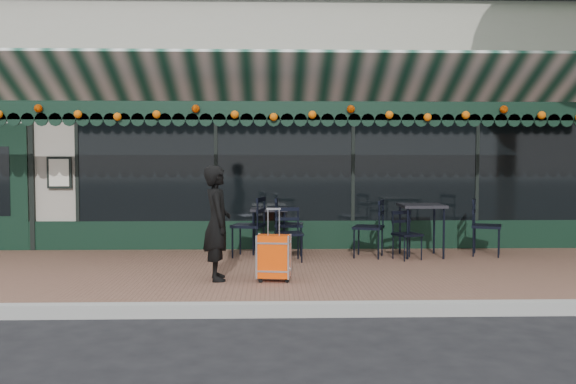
{
  "coord_description": "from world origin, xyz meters",
  "views": [
    {
      "loc": [
        -0.04,
        -6.69,
        1.72
      ],
      "look_at": [
        0.19,
        1.6,
        1.28
      ],
      "focal_mm": 38.0,
      "sensor_mm": 36.0,
      "label": 1
    }
  ],
  "objects_px": {
    "chair_a_front": "(407,235)",
    "chair_b_left": "(248,226)",
    "woman": "(217,223)",
    "chair_a_right": "(487,227)",
    "chair_a_left": "(368,228)",
    "cafe_table_a": "(422,210)",
    "cafe_table_b": "(269,213)",
    "suitcase": "(274,257)",
    "chair_b_front": "(289,234)",
    "chair_b_right": "(289,226)"
  },
  "relations": [
    {
      "from": "chair_a_front",
      "to": "chair_b_left",
      "type": "xyz_separation_m",
      "value": [
        -2.51,
        0.34,
        0.11
      ]
    },
    {
      "from": "woman",
      "to": "chair_a_right",
      "type": "xyz_separation_m",
      "value": [
        4.23,
        1.91,
        -0.27
      ]
    },
    {
      "from": "woman",
      "to": "chair_a_left",
      "type": "xyz_separation_m",
      "value": [
        2.27,
        1.8,
        -0.27
      ]
    },
    {
      "from": "chair_a_left",
      "to": "chair_a_front",
      "type": "bearing_deg",
      "value": 85.79
    },
    {
      "from": "cafe_table_a",
      "to": "cafe_table_b",
      "type": "xyz_separation_m",
      "value": [
        -2.48,
        0.44,
        -0.08
      ]
    },
    {
      "from": "woman",
      "to": "chair_a_right",
      "type": "bearing_deg",
      "value": -76.09
    },
    {
      "from": "woman",
      "to": "suitcase",
      "type": "distance_m",
      "value": 0.86
    },
    {
      "from": "cafe_table_b",
      "to": "chair_a_right",
      "type": "height_order",
      "value": "chair_a_right"
    },
    {
      "from": "chair_a_front",
      "to": "chair_b_front",
      "type": "bearing_deg",
      "value": 161.54
    },
    {
      "from": "chair_a_front",
      "to": "chair_b_right",
      "type": "bearing_deg",
      "value": 141.19
    },
    {
      "from": "suitcase",
      "to": "cafe_table_b",
      "type": "xyz_separation_m",
      "value": [
        -0.07,
        2.43,
        0.37
      ]
    },
    {
      "from": "cafe_table_a",
      "to": "chair_a_front",
      "type": "distance_m",
      "value": 0.57
    },
    {
      "from": "woman",
      "to": "chair_a_front",
      "type": "height_order",
      "value": "woman"
    },
    {
      "from": "chair_b_front",
      "to": "chair_b_right",
      "type": "bearing_deg",
      "value": 81.21
    },
    {
      "from": "suitcase",
      "to": "chair_a_front",
      "type": "xyz_separation_m",
      "value": [
        2.11,
        1.68,
        0.07
      ]
    },
    {
      "from": "cafe_table_b",
      "to": "chair_a_left",
      "type": "height_order",
      "value": "chair_a_left"
    },
    {
      "from": "chair_b_right",
      "to": "chair_b_front",
      "type": "relative_size",
      "value": 1.15
    },
    {
      "from": "woman",
      "to": "chair_b_front",
      "type": "bearing_deg",
      "value": -44.55
    },
    {
      "from": "cafe_table_b",
      "to": "chair_b_right",
      "type": "xyz_separation_m",
      "value": [
        0.33,
        -0.19,
        -0.2
      ]
    },
    {
      "from": "chair_a_front",
      "to": "chair_b_left",
      "type": "relative_size",
      "value": 0.78
    },
    {
      "from": "chair_a_front",
      "to": "cafe_table_b",
      "type": "bearing_deg",
      "value": 139.03
    },
    {
      "from": "chair_a_front",
      "to": "chair_b_right",
      "type": "distance_m",
      "value": 1.93
    },
    {
      "from": "cafe_table_b",
      "to": "chair_b_left",
      "type": "xyz_separation_m",
      "value": [
        -0.33,
        -0.41,
        -0.19
      ]
    },
    {
      "from": "woman",
      "to": "chair_b_front",
      "type": "distance_m",
      "value": 1.77
    },
    {
      "from": "cafe_table_b",
      "to": "chair_a_front",
      "type": "relative_size",
      "value": 0.98
    },
    {
      "from": "chair_b_left",
      "to": "cafe_table_a",
      "type": "bearing_deg",
      "value": 104.35
    },
    {
      "from": "chair_a_right",
      "to": "cafe_table_b",
      "type": "bearing_deg",
      "value": 105.77
    },
    {
      "from": "cafe_table_b",
      "to": "chair_b_left",
      "type": "height_order",
      "value": "chair_b_left"
    },
    {
      "from": "cafe_table_a",
      "to": "chair_a_front",
      "type": "relative_size",
      "value": 1.1
    },
    {
      "from": "woman",
      "to": "chair_b_front",
      "type": "xyz_separation_m",
      "value": [
        0.98,
        1.44,
        -0.33
      ]
    },
    {
      "from": "cafe_table_b",
      "to": "chair_a_right",
      "type": "bearing_deg",
      "value": -6.34
    },
    {
      "from": "woman",
      "to": "chair_b_left",
      "type": "distance_m",
      "value": 1.94
    },
    {
      "from": "chair_b_right",
      "to": "chair_b_left",
      "type": "bearing_deg",
      "value": 111.26
    },
    {
      "from": "chair_a_left",
      "to": "chair_a_front",
      "type": "xyz_separation_m",
      "value": [
        0.58,
        -0.25,
        -0.09
      ]
    },
    {
      "from": "suitcase",
      "to": "chair_a_front",
      "type": "height_order",
      "value": "suitcase"
    },
    {
      "from": "woman",
      "to": "cafe_table_b",
      "type": "height_order",
      "value": "woman"
    },
    {
      "from": "woman",
      "to": "cafe_table_b",
      "type": "xyz_separation_m",
      "value": [
        0.67,
        2.3,
        -0.07
      ]
    },
    {
      "from": "woman",
      "to": "cafe_table_b",
      "type": "bearing_deg",
      "value": -26.46
    },
    {
      "from": "suitcase",
      "to": "chair_a_left",
      "type": "distance_m",
      "value": 2.47
    },
    {
      "from": "cafe_table_a",
      "to": "chair_a_left",
      "type": "distance_m",
      "value": 0.92
    },
    {
      "from": "chair_a_right",
      "to": "chair_b_front",
      "type": "distance_m",
      "value": 3.29
    },
    {
      "from": "cafe_table_b",
      "to": "chair_a_right",
      "type": "relative_size",
      "value": 0.8
    },
    {
      "from": "chair_a_front",
      "to": "chair_b_right",
      "type": "relative_size",
      "value": 0.8
    },
    {
      "from": "woman",
      "to": "chair_b_front",
      "type": "height_order",
      "value": "woman"
    },
    {
      "from": "cafe_table_b",
      "to": "chair_a_left",
      "type": "xyz_separation_m",
      "value": [
        1.6,
        -0.5,
        -0.21
      ]
    },
    {
      "from": "cafe_table_a",
      "to": "chair_a_left",
      "type": "xyz_separation_m",
      "value": [
        -0.87,
        -0.06,
        -0.29
      ]
    },
    {
      "from": "woman",
      "to": "chair_b_left",
      "type": "relative_size",
      "value": 1.51
    },
    {
      "from": "woman",
      "to": "chair_b_front",
      "type": "relative_size",
      "value": 1.78
    },
    {
      "from": "suitcase",
      "to": "chair_a_left",
      "type": "height_order",
      "value": "chair_a_left"
    },
    {
      "from": "chair_a_front",
      "to": "chair_b_front",
      "type": "xyz_separation_m",
      "value": [
        -1.87,
        -0.12,
        0.03
      ]
    }
  ]
}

